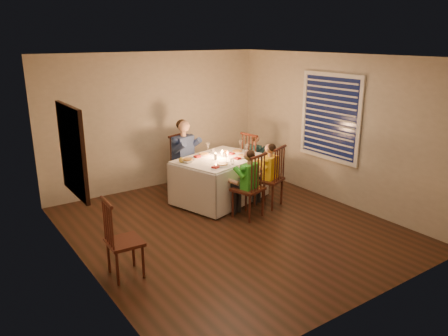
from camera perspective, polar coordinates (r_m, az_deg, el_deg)
ground at (r=6.89m, az=0.88°, el=-7.75°), size 5.00×5.00×0.00m
wall_left at (r=5.51m, az=-18.45°, el=-0.60°), size 0.02×5.00×2.60m
wall_right at (r=7.96m, az=14.27°, el=4.95°), size 0.02×5.00×2.60m
wall_back at (r=8.57m, az=-8.91°, el=6.09°), size 4.50×0.02×2.60m
ceiling at (r=6.28m, az=0.99°, el=14.38°), size 5.00×5.00×0.00m
dining_table at (r=7.79m, az=-0.57°, el=-0.30°), size 1.79×1.50×0.77m
chair_adult at (r=8.51m, az=-5.05°, el=-2.94°), size 0.56×0.55×1.09m
chair_near_left at (r=7.30m, az=3.09°, el=-6.32°), size 0.55×0.53×1.09m
chair_near_right at (r=7.78m, az=5.74°, el=-4.88°), size 0.58×0.57×1.09m
chair_end at (r=8.77m, az=4.04°, el=-2.29°), size 0.50×0.51×1.09m
chair_extra at (r=5.76m, az=-12.57°, el=-13.48°), size 0.43×0.45×1.03m
adult at (r=8.51m, az=-5.05°, el=-2.94°), size 0.66×0.63×1.39m
child_green at (r=7.30m, az=3.09°, el=-6.32°), size 0.48×0.46×1.14m
child_yellow at (r=7.78m, az=5.74°, el=-4.88°), size 0.49×0.48×1.13m
child_teal at (r=8.77m, az=4.04°, el=-2.29°), size 0.36×0.38×1.04m
setting_adult at (r=7.90m, az=-2.63°, el=1.74°), size 0.32×0.32×0.02m
setting_green at (r=7.27m, az=-0.22°, el=0.41°), size 0.32×0.32×0.02m
setting_yellow at (r=7.79m, az=2.53°, el=1.52°), size 0.32×0.32×0.02m
setting_teal at (r=8.10m, az=1.73°, el=2.12°), size 0.32×0.32×0.02m
candle_left at (r=7.63m, az=-1.13°, el=1.51°), size 0.06×0.06×0.10m
candle_right at (r=7.77m, az=-0.22°, el=1.80°), size 0.06×0.06×0.10m
squash at (r=7.47m, az=-5.60°, el=1.05°), size 0.09×0.09×0.09m
orange_fruit at (r=7.94m, az=0.31°, el=2.06°), size 0.08×0.08×0.08m
serving_bowl at (r=7.47m, az=-4.74°, el=0.92°), size 0.24×0.24×0.05m
wall_mirror at (r=5.75m, az=-19.19°, el=2.10°), size 0.06×0.95×1.15m
window_blinds at (r=7.95m, az=13.62°, el=6.45°), size 0.07×1.34×1.54m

